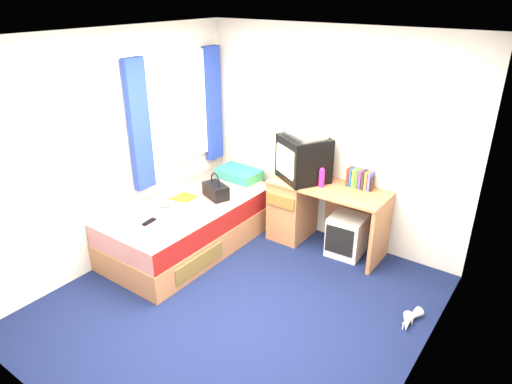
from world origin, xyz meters
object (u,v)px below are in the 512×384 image
Objects in this scene: towel at (185,212)px; remote_control at (149,222)px; vcr at (305,133)px; handbag at (216,190)px; desk at (306,208)px; magazine at (182,198)px; pillow at (239,174)px; picture_frame at (372,184)px; bed at (190,225)px; aerosol_can at (324,175)px; storage_cube at (347,235)px; water_bottle at (166,204)px; crt_tv at (303,158)px; colour_swatch_fan at (163,218)px; white_heels at (410,319)px; pink_water_bottle at (322,178)px.

remote_control is at bearing -122.79° from towel.
vcr is 1.19m from handbag.
towel is (-0.79, -1.16, 0.18)m from desk.
magazine is at bearing -112.87° from vcr.
towel is at bearing -80.69° from pillow.
vcr is 2.74× the size of remote_control.
picture_frame is at bearing 6.48° from pillow.
magazine is at bearing 95.40° from remote_control.
aerosol_can reaches higher than bed.
desk is 0.82m from picture_frame.
water_bottle is (-1.66, -1.11, 0.34)m from storage_cube.
vcr is (-0.60, 0.02, 1.06)m from storage_cube.
picture_frame is at bearing 40.75° from vcr.
desk reaches higher than storage_cube.
storage_cube is at bearing -141.39° from picture_frame.
bed is 3.02× the size of crt_tv.
picture_frame is at bearing 48.84° from handbag.
vcr reaches higher than colour_swatch_fan.
white_heels is at bearing 2.05° from vcr.
pillow is 1.69m from picture_frame.
desk is at bearing 37.82° from magazine.
storage_cube is at bearing -13.55° from aerosol_can.
picture_frame is 1.47m from white_heels.
towel is at bearing -142.69° from storage_cube.
towel is 0.33m from water_bottle.
pillow is (0.01, 0.89, 0.33)m from bed.
pink_water_bottle is at bearing 38.53° from water_bottle.
handbag is at bearing 82.38° from colour_swatch_fan.
pillow is 1.18× the size of storage_cube.
vcr is (0.00, 0.00, 0.29)m from crt_tv.
storage_cube is (1.52, 0.88, -0.04)m from bed.
pillow is 1.00m from desk.
pink_water_bottle is 1.50m from towel.
crt_tv reaches higher than water_bottle.
towel is at bearing 51.06° from remote_control.
crt_tv is (0.92, 0.90, 0.73)m from bed.
colour_swatch_fan is at bearing -141.59° from storage_cube.
water_bottle is at bearing 103.26° from remote_control.
water_bottle is at bearing -97.20° from pillow.
remote_control is (-0.06, -0.14, 0.00)m from colour_swatch_fan.
colour_swatch_fan is at bearing -83.37° from bed.
pink_water_bottle is (1.19, -0.06, 0.25)m from pillow.
magazine is at bearing 138.40° from towel.
crt_tv is 4.73× the size of picture_frame.
desk is at bearing -155.18° from aerosol_can.
water_bottle is at bearing -158.37° from picture_frame.
remote_control is at bearing -126.62° from aerosol_can.
handbag is 2.43m from white_heels.
handbag reaches higher than bed.
vcr is 1.52× the size of towel.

